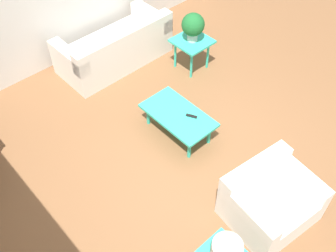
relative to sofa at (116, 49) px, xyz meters
name	(u,v)px	position (x,y,z in m)	size (l,w,h in m)	color
ground_plane	(189,151)	(-2.30, 0.48, -0.29)	(14.00, 14.00, 0.00)	brown
sofa	(116,49)	(0.00, 0.00, 0.00)	(0.93, 1.94, 0.78)	silver
armchair	(269,201)	(-3.65, 0.48, -0.01)	(0.96, 1.09, 0.71)	silver
coffee_table	(178,116)	(-1.93, 0.35, 0.05)	(1.07, 0.59, 0.38)	#2DB79E
side_table_plant	(192,44)	(-0.97, -0.87, 0.18)	(0.57, 0.57, 0.55)	#2DB79E
potted_plant	(193,25)	(-0.97, -0.87, 0.54)	(0.37, 0.37, 0.48)	#B2ADA3
remote_control	(192,116)	(-2.09, 0.25, 0.10)	(0.16, 0.11, 0.02)	black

